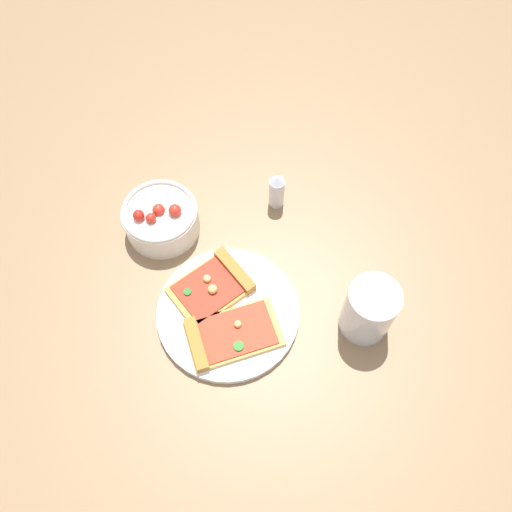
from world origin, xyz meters
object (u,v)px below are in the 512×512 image
Objects in this scene: pizza_slice_near at (228,335)px; salad_bowl at (161,218)px; pizza_slice_far at (215,284)px; soda_glass at (369,311)px; plate at (228,313)px; pepper_shaker at (277,191)px.

salad_bowl is at bearing 84.63° from pizza_slice_near.
pizza_slice_far is 1.16× the size of soda_glass.
salad_bowl is at bearing 90.20° from plate.
pepper_shaker is (0.03, 0.28, -0.02)m from soda_glass.
salad_bowl is (-0.00, 0.21, 0.03)m from plate.
plate is at bearing -146.06° from pepper_shaker.
pizza_slice_far is at bearing 130.48° from soda_glass.
plate is 2.14× the size of soda_glass.
pizza_slice_far reaches higher than plate.
pizza_slice_near is 1.26× the size of salad_bowl.
soda_glass reaches higher than pizza_slice_far.
salad_bowl reaches higher than pizza_slice_near.
pizza_slice_near is at bearing 151.68° from soda_glass.
pepper_shaker is at bearing 37.41° from pizza_slice_near.
salad_bowl reaches higher than pizza_slice_far.
soda_glass is at bearing -39.50° from plate.
pizza_slice_near is at bearing -123.09° from plate.
pizza_slice_far is 0.16m from salad_bowl.
pepper_shaker is (0.23, 0.17, 0.02)m from pizza_slice_near.
pizza_slice_far reaches higher than pizza_slice_near.
plate is at bearing 140.50° from soda_glass.
pizza_slice_near is 0.09m from pizza_slice_far.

